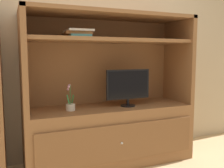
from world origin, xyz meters
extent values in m
cube|color=tan|center=(0.00, 0.75, 1.40)|extent=(6.00, 0.10, 2.80)
cube|color=brown|center=(0.00, 0.40, 0.31)|extent=(1.81, 0.57, 0.63)
cube|color=brown|center=(0.00, 0.11, 0.31)|extent=(1.67, 0.02, 0.38)
sphere|color=silver|center=(0.00, 0.09, 0.31)|extent=(0.02, 0.02, 0.02)
cube|color=brown|center=(-0.88, 0.40, 1.12)|extent=(0.05, 0.57, 0.99)
cube|color=brown|center=(0.88, 0.40, 1.12)|extent=(0.05, 0.57, 0.99)
cube|color=brown|center=(0.00, 0.67, 1.12)|extent=(1.81, 0.02, 0.99)
cube|color=brown|center=(0.00, 0.40, 1.60)|extent=(1.81, 0.57, 0.04)
cube|color=brown|center=(0.00, 0.40, 1.34)|extent=(1.71, 0.51, 0.04)
cylinder|color=black|center=(0.18, 0.33, 0.64)|extent=(0.16, 0.16, 0.01)
cylinder|color=black|center=(0.18, 0.33, 0.68)|extent=(0.03, 0.03, 0.07)
cube|color=black|center=(0.18, 0.33, 0.87)|extent=(0.50, 0.02, 0.32)
cube|color=black|center=(0.18, 0.32, 0.87)|extent=(0.47, 0.00, 0.29)
cylinder|color=beige|center=(-0.45, 0.36, 0.66)|extent=(0.09, 0.09, 0.07)
cylinder|color=#3D6B33|center=(-0.45, 0.36, 0.79)|extent=(0.01, 0.01, 0.19)
cube|color=#2D7A38|center=(-0.43, 0.36, 0.74)|extent=(0.01, 0.08, 0.10)
cube|color=#2D7A38|center=(-0.47, 0.36, 0.74)|extent=(0.02, 0.06, 0.09)
sphere|color=#DB9EC6|center=(-0.47, 0.37, 0.84)|extent=(0.02, 0.02, 0.02)
sphere|color=#DB9EC6|center=(-0.45, 0.37, 0.88)|extent=(0.03, 0.03, 0.03)
sphere|color=#DB9EC6|center=(-0.47, 0.35, 0.87)|extent=(0.03, 0.03, 0.03)
cube|color=teal|center=(-0.34, 0.40, 1.37)|extent=(0.23, 0.33, 0.03)
cube|color=#A56638|center=(-0.35, 0.39, 1.40)|extent=(0.28, 0.28, 0.03)
cube|color=silver|center=(-0.35, 0.40, 1.42)|extent=(0.25, 0.33, 0.02)
cube|color=brown|center=(-1.08, 0.40, 1.07)|extent=(0.03, 0.42, 1.09)
camera|label=1|loc=(-1.01, -2.08, 1.18)|focal=40.08mm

